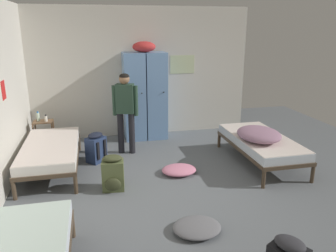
{
  "coord_description": "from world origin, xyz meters",
  "views": [
    {
      "loc": [
        -1.05,
        -4.3,
        2.36
      ],
      "look_at": [
        0.0,
        0.29,
        0.95
      ],
      "focal_mm": 35.63,
      "sensor_mm": 36.0,
      "label": 1
    }
  ],
  "objects_px": {
    "water_bottle": "(38,117)",
    "lotion_bottle": "(46,118)",
    "backpack_olive": "(113,174)",
    "locker_bank": "(145,94)",
    "clothes_pile_grey": "(197,227)",
    "bed_right": "(261,143)",
    "bedding_heap": "(259,134)",
    "person_traveler": "(125,106)",
    "shelf_unit": "(44,132)",
    "backpack_navy": "(96,148)",
    "clothes_pile_pink": "(179,170)",
    "bed_left_rear": "(51,150)"
  },
  "relations": [
    {
      "from": "bed_right",
      "to": "shelf_unit",
      "type": "bearing_deg",
      "value": 157.0
    },
    {
      "from": "water_bottle",
      "to": "backpack_olive",
      "type": "distance_m",
      "value": 2.52
    },
    {
      "from": "bedding_heap",
      "to": "person_traveler",
      "type": "height_order",
      "value": "person_traveler"
    },
    {
      "from": "water_bottle",
      "to": "backpack_navy",
      "type": "height_order",
      "value": "water_bottle"
    },
    {
      "from": "clothes_pile_grey",
      "to": "backpack_olive",
      "type": "bearing_deg",
      "value": 124.38
    },
    {
      "from": "person_traveler",
      "to": "bedding_heap",
      "type": "bearing_deg",
      "value": -28.6
    },
    {
      "from": "bed_left_rear",
      "to": "person_traveler",
      "type": "bearing_deg",
      "value": 23.45
    },
    {
      "from": "lotion_bottle",
      "to": "backpack_navy",
      "type": "height_order",
      "value": "lotion_bottle"
    },
    {
      "from": "backpack_olive",
      "to": "clothes_pile_grey",
      "type": "xyz_separation_m",
      "value": [
        0.9,
        -1.31,
        -0.2
      ]
    },
    {
      "from": "locker_bank",
      "to": "bed_left_rear",
      "type": "bearing_deg",
      "value": -142.33
    },
    {
      "from": "shelf_unit",
      "to": "bed_right",
      "type": "relative_size",
      "value": 0.3
    },
    {
      "from": "bed_left_rear",
      "to": "bed_right",
      "type": "height_order",
      "value": "same"
    },
    {
      "from": "shelf_unit",
      "to": "clothes_pile_grey",
      "type": "height_order",
      "value": "shelf_unit"
    },
    {
      "from": "bed_right",
      "to": "bedding_heap",
      "type": "xyz_separation_m",
      "value": [
        -0.13,
        -0.14,
        0.21
      ]
    },
    {
      "from": "water_bottle",
      "to": "clothes_pile_pink",
      "type": "xyz_separation_m",
      "value": [
        2.4,
        -1.79,
        -0.59
      ]
    },
    {
      "from": "lotion_bottle",
      "to": "clothes_pile_grey",
      "type": "height_order",
      "value": "lotion_bottle"
    },
    {
      "from": "locker_bank",
      "to": "clothes_pile_grey",
      "type": "xyz_separation_m",
      "value": [
        0.03,
        -3.64,
        -0.91
      ]
    },
    {
      "from": "shelf_unit",
      "to": "bed_right",
      "type": "distance_m",
      "value": 4.19
    },
    {
      "from": "backpack_navy",
      "to": "shelf_unit",
      "type": "bearing_deg",
      "value": 137.0
    },
    {
      "from": "locker_bank",
      "to": "lotion_bottle",
      "type": "relative_size",
      "value": 15.07
    },
    {
      "from": "bedding_heap",
      "to": "clothes_pile_pink",
      "type": "xyz_separation_m",
      "value": [
        -1.4,
        0.01,
        -0.53
      ]
    },
    {
      "from": "shelf_unit",
      "to": "person_traveler",
      "type": "height_order",
      "value": "person_traveler"
    },
    {
      "from": "locker_bank",
      "to": "backpack_olive",
      "type": "relative_size",
      "value": 3.76
    },
    {
      "from": "water_bottle",
      "to": "clothes_pile_grey",
      "type": "bearing_deg",
      "value": -57.4
    },
    {
      "from": "lotion_bottle",
      "to": "clothes_pile_pink",
      "type": "height_order",
      "value": "lotion_bottle"
    },
    {
      "from": "bed_right",
      "to": "backpack_navy",
      "type": "distance_m",
      "value": 2.96
    },
    {
      "from": "clothes_pile_grey",
      "to": "bedding_heap",
      "type": "bearing_deg",
      "value": 45.29
    },
    {
      "from": "backpack_navy",
      "to": "backpack_olive",
      "type": "relative_size",
      "value": 1.0
    },
    {
      "from": "water_bottle",
      "to": "lotion_bottle",
      "type": "xyz_separation_m",
      "value": [
        0.15,
        -0.06,
        -0.03
      ]
    },
    {
      "from": "locker_bank",
      "to": "bed_left_rear",
      "type": "relative_size",
      "value": 1.09
    },
    {
      "from": "person_traveler",
      "to": "clothes_pile_grey",
      "type": "xyz_separation_m",
      "value": [
        0.54,
        -2.8,
        -0.87
      ]
    },
    {
      "from": "bed_right",
      "to": "lotion_bottle",
      "type": "xyz_separation_m",
      "value": [
        -3.79,
        1.6,
        0.25
      ]
    },
    {
      "from": "backpack_olive",
      "to": "clothes_pile_grey",
      "type": "bearing_deg",
      "value": -55.62
    },
    {
      "from": "bed_right",
      "to": "lotion_bottle",
      "type": "relative_size",
      "value": 13.83
    },
    {
      "from": "bed_left_rear",
      "to": "bedding_heap",
      "type": "height_order",
      "value": "bedding_heap"
    },
    {
      "from": "clothes_pile_grey",
      "to": "backpack_navy",
      "type": "bearing_deg",
      "value": 114.36
    },
    {
      "from": "backpack_navy",
      "to": "locker_bank",
      "type": "bearing_deg",
      "value": 46.39
    },
    {
      "from": "bed_right",
      "to": "lotion_bottle",
      "type": "distance_m",
      "value": 4.12
    },
    {
      "from": "backpack_olive",
      "to": "bed_right",
      "type": "bearing_deg",
      "value": 9.92
    },
    {
      "from": "bedding_heap",
      "to": "backpack_navy",
      "type": "height_order",
      "value": "bedding_heap"
    },
    {
      "from": "shelf_unit",
      "to": "person_traveler",
      "type": "distance_m",
      "value": 1.79
    },
    {
      "from": "bed_left_rear",
      "to": "lotion_bottle",
      "type": "distance_m",
      "value": 1.18
    },
    {
      "from": "clothes_pile_pink",
      "to": "bedding_heap",
      "type": "bearing_deg",
      "value": -0.49
    },
    {
      "from": "locker_bank",
      "to": "shelf_unit",
      "type": "distance_m",
      "value": 2.19
    },
    {
      "from": "water_bottle",
      "to": "backpack_olive",
      "type": "xyz_separation_m",
      "value": [
        1.3,
        -2.12,
        -0.4
      ]
    },
    {
      "from": "lotion_bottle",
      "to": "clothes_pile_grey",
      "type": "xyz_separation_m",
      "value": [
        2.04,
        -3.37,
        -0.57
      ]
    },
    {
      "from": "water_bottle",
      "to": "lotion_bottle",
      "type": "bearing_deg",
      "value": -21.8
    },
    {
      "from": "bed_left_rear",
      "to": "backpack_olive",
      "type": "bearing_deg",
      "value": -43.5
    },
    {
      "from": "lotion_bottle",
      "to": "water_bottle",
      "type": "bearing_deg",
      "value": 158.2
    },
    {
      "from": "shelf_unit",
      "to": "backpack_olive",
      "type": "relative_size",
      "value": 1.04
    }
  ]
}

